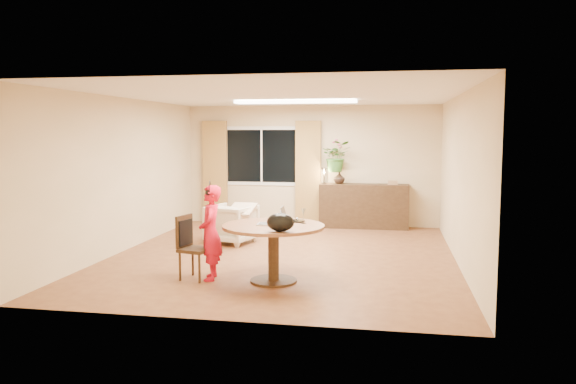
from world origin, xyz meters
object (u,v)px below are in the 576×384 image
(dining_chair, at_px, (196,248))
(armchair, at_px, (232,224))
(child, at_px, (211,233))
(dining_table, at_px, (273,237))
(sideboard, at_px, (364,206))

(dining_chair, distance_m, armchair, 2.57)
(child, relative_size, armchair, 1.66)
(dining_chair, bearing_deg, child, 22.44)
(dining_chair, bearing_deg, dining_table, 16.42)
(dining_table, distance_m, sideboard, 4.72)
(dining_table, xyz_separation_m, dining_chair, (-1.08, -0.05, -0.17))
(child, height_order, sideboard, child)
(sideboard, bearing_deg, child, -111.89)
(sideboard, bearing_deg, armchair, -137.35)
(child, distance_m, armchair, 2.58)
(sideboard, bearing_deg, dining_chair, -113.89)
(dining_table, height_order, child, child)
(dining_table, relative_size, dining_chair, 1.56)
(dining_table, relative_size, armchair, 1.75)
(child, bearing_deg, dining_table, 78.37)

